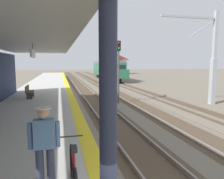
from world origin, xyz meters
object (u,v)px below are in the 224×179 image
Objects in this scene: distant_trackside_house at (115,63)px; rail_signal_post at (118,65)px; approaching_train at (108,69)px; platform_bench at (29,91)px; bicycle_beside_commuter at (73,172)px; catenary_pylon_far_side at (211,60)px; commuter_person at (44,145)px.

rail_signal_post is at bearing -104.38° from distant_trackside_house.
distant_trackside_house is at bearing 71.19° from approaching_train.
approaching_train is at bearing -108.81° from distant_trackside_house.
approaching_train is 29.84m from platform_bench.
approaching_train is 3.77× the size of rail_signal_post.
bicycle_beside_commuter is at bearing -79.11° from platform_bench.
rail_signal_post is (-4.96, -26.30, 1.02)m from approaching_train.
distant_trackside_house is at bearing 75.62° from rail_signal_post.
platform_bench is (-6.95, -1.06, -1.82)m from rail_signal_post.
catenary_pylon_far_side is (7.13, -2.20, 0.41)m from rail_signal_post.
approaching_train is at bearing 66.47° from platform_bench.
commuter_person is at bearing -81.41° from platform_bench.
rail_signal_post is 0.79× the size of distant_trackside_house.
bicycle_beside_commuter is at bearing -136.56° from catenary_pylon_far_side.
catenary_pylon_far_side is 14.30m from platform_bench.
platform_bench is at bearing -171.36° from rail_signal_post.
distant_trackside_house is at bearing 68.49° from platform_bench.
catenary_pylon_far_side reaches higher than distant_trackside_house.
bicycle_beside_commuter is 63.03m from distant_trackside_house.
distant_trackside_house is at bearing 84.21° from catenary_pylon_far_side.
distant_trackside_house is (17.28, 60.60, 1.50)m from commuter_person.
approaching_train is 28.62m from catenary_pylon_far_side.
catenary_pylon_far_side is (12.25, 10.97, 1.76)m from commuter_person.
platform_bench is (-1.83, 12.12, -0.47)m from commuter_person.
rail_signal_post is at bearing 68.76° from commuter_person.
approaching_train is 10.77× the size of bicycle_beside_commuter.
bicycle_beside_commuter is (0.52, -0.13, -0.55)m from commuter_person.
bicycle_beside_commuter is at bearing -109.05° from rail_signal_post.
bicycle_beside_commuter is 16.31m from catenary_pylon_far_side.
commuter_person is at bearing -105.91° from distant_trackside_house.
rail_signal_post reaches higher than commuter_person.
platform_bench is at bearing 98.59° from commuter_person.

